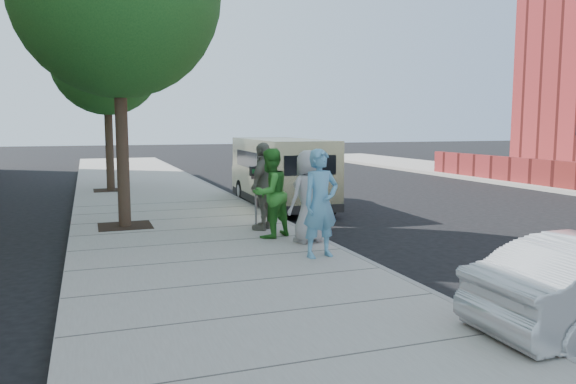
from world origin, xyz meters
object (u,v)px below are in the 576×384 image
Objects in this scene: person_gray_shirt at (309,196)px; person_striped_polo at (264,186)px; parking_meter at (256,183)px; person_officer at (321,203)px; tree_far at (107,56)px; van at (280,171)px; person_green_shirt at (270,193)px.

person_gray_shirt is 1.67m from person_striped_polo.
person_officer is (0.23, -3.26, -0.05)m from parking_meter.
person_striped_polo reaches higher than person_officer.
tree_far is 3.52× the size of person_gray_shirt.
parking_meter is 0.76× the size of person_gray_shirt.
van is at bearing -161.64° from person_striped_polo.
van is (1.85, 3.62, -0.07)m from parking_meter.
van is 7.07m from person_officer.
parking_meter is 3.27m from person_officer.
person_green_shirt reaches higher than person_gray_shirt.
parking_meter is at bearing 84.60° from person_officer.
van is at bearing 67.38° from person_officer.
person_officer is at bearing -101.34° from parking_meter.
person_green_shirt is at bearing -109.20° from van.
parking_meter is 0.25× the size of van.
person_gray_shirt is (0.28, 1.25, -0.04)m from person_officer.
tree_far is at bearing -120.34° from person_striped_polo.
person_officer is 1.28m from person_gray_shirt.
person_striped_polo is at bearing -94.98° from person_gray_shirt.
person_striped_polo is at bearing -111.62° from van.
van reaches higher than person_gray_shirt.
person_officer reaches higher than person_gray_shirt.
person_officer is (3.03, -11.94, -3.77)m from tree_far.
van is at bearing -123.46° from person_gray_shirt.
tree_far is at bearing 92.59° from parking_meter.
person_officer is at bearing -75.75° from tree_far.
parking_meter is 0.71× the size of person_striped_polo.
person_striped_polo is (0.07, -0.41, -0.03)m from parking_meter.
parking_meter is 4.07m from van.
person_green_shirt is (-0.30, 1.96, -0.03)m from person_officer.
tree_far is at bearing -92.90° from person_gray_shirt.
parking_meter is 2.08m from person_gray_shirt.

